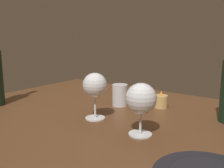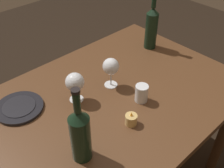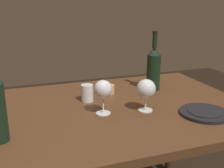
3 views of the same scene
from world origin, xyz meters
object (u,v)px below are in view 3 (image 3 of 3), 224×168
at_px(wine_glass_left, 103,90).
at_px(water_tumbler, 87,94).
at_px(wine_bottle_second, 154,68).
at_px(wine_glass_right, 146,89).
at_px(dinner_plate, 205,113).
at_px(votive_candle, 110,89).

bearing_deg(wine_glass_left, water_tumbler, 98.21).
bearing_deg(wine_glass_left, wine_bottle_second, 32.82).
bearing_deg(wine_glass_right, wine_bottle_second, 56.63).
height_order(wine_glass_right, wine_bottle_second, wine_bottle_second).
distance_m(wine_bottle_second, water_tumbler, 0.41).
xyz_separation_m(wine_glass_right, wine_bottle_second, (0.18, 0.27, 0.02)).
distance_m(water_tumbler, dinner_plate, 0.56).
distance_m(wine_bottle_second, votive_candle, 0.27).
bearing_deg(wine_glass_right, wine_glass_left, 170.91).
distance_m(votive_candle, dinner_plate, 0.51).
xyz_separation_m(votive_candle, dinner_plate, (0.30, -0.41, -0.02)).
distance_m(wine_glass_left, votive_candle, 0.29).
height_order(wine_glass_right, votive_candle, wine_glass_right).
bearing_deg(wine_glass_left, dinner_plate, -20.69).
distance_m(wine_glass_right, water_tumbler, 0.31).
bearing_deg(votive_candle, wine_glass_right, -74.94).
height_order(wine_glass_right, water_tumbler, wine_glass_right).
bearing_deg(dinner_plate, wine_bottle_second, 97.15).
bearing_deg(votive_candle, water_tumbler, -153.55).
relative_size(wine_glass_left, dinner_plate, 0.72).
bearing_deg(votive_candle, wine_glass_left, -114.98).
relative_size(wine_glass_right, dinner_plate, 0.69).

